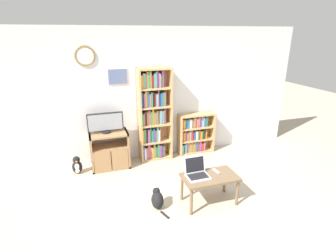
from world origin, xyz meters
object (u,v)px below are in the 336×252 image
object	(u,v)px
television	(105,123)
bookshelf_tall	(153,116)
coffee_table	(210,180)
cat	(157,199)
bookshelf_short	(194,134)
laptop	(197,172)
tv_stand	(110,150)
penguin_figurine	(77,166)
remote_near_laptop	(216,171)

from	to	relation	value
television	bookshelf_tall	size ratio (longest dim) A/B	0.35
coffee_table	cat	world-z (taller)	coffee_table
bookshelf_short	laptop	world-z (taller)	bookshelf_short
bookshelf_short	bookshelf_tall	bearing A→B (deg)	-178.98
tv_stand	penguin_figurine	distance (m)	0.65
television	cat	distance (m)	1.80
cat	laptop	bearing A→B (deg)	-2.54
tv_stand	cat	bearing A→B (deg)	-70.62
coffee_table	bookshelf_short	bearing A→B (deg)	74.14
bookshelf_short	cat	bearing A→B (deg)	-128.30
tv_stand	cat	size ratio (longest dim) A/B	1.70
bookshelf_tall	remote_near_laptop	size ratio (longest dim) A/B	11.30
bookshelf_short	cat	distance (m)	2.09
bookshelf_tall	laptop	xyz separation A→B (m)	(0.22, -1.66, -0.40)
television	remote_near_laptop	world-z (taller)	television
bookshelf_short	penguin_figurine	bearing A→B (deg)	-175.38
coffee_table	remote_near_laptop	size ratio (longest dim) A/B	5.02
television	bookshelf_short	world-z (taller)	television
remote_near_laptop	coffee_table	bearing A→B (deg)	-159.40
tv_stand	remote_near_laptop	bearing A→B (deg)	-46.29
coffee_table	laptop	world-z (taller)	laptop
bookshelf_short	remote_near_laptop	world-z (taller)	bookshelf_short
laptop	cat	bearing A→B (deg)	174.91
coffee_table	penguin_figurine	distance (m)	2.49
bookshelf_tall	remote_near_laptop	distance (m)	1.80
tv_stand	penguin_figurine	xyz separation A→B (m)	(-0.62, -0.06, -0.20)
television	laptop	distance (m)	1.99
remote_near_laptop	penguin_figurine	distance (m)	2.57
television	laptop	xyz separation A→B (m)	(1.16, -1.58, -0.37)
bookshelf_tall	bookshelf_short	bearing A→B (deg)	1.02
coffee_table	remote_near_laptop	xyz separation A→B (m)	(0.15, 0.08, 0.07)
laptop	remote_near_laptop	size ratio (longest dim) A/B	2.03
tv_stand	television	bearing A→B (deg)	133.55
bookshelf_tall	remote_near_laptop	xyz separation A→B (m)	(0.56, -1.65, -0.45)
tv_stand	television	xyz separation A→B (m)	(-0.04, 0.04, 0.55)
bookshelf_short	remote_near_laptop	xyz separation A→B (m)	(-0.35, -1.66, 0.05)
coffee_table	bookshelf_tall	bearing A→B (deg)	103.30
bookshelf_short	tv_stand	bearing A→B (deg)	-175.71
coffee_table	laptop	distance (m)	0.24
penguin_figurine	bookshelf_short	bearing A→B (deg)	4.62
bookshelf_tall	penguin_figurine	world-z (taller)	bookshelf_tall
tv_stand	bookshelf_short	size ratio (longest dim) A/B	0.82
bookshelf_tall	laptop	distance (m)	1.72
laptop	bookshelf_short	bearing A→B (deg)	67.06
bookshelf_short	laptop	bearing A→B (deg)	-112.24
bookshelf_tall	remote_near_laptop	bearing A→B (deg)	-71.30
bookshelf_tall	coffee_table	bearing A→B (deg)	-76.70
tv_stand	bookshelf_tall	size ratio (longest dim) A/B	0.38
bookshelf_short	penguin_figurine	world-z (taller)	bookshelf_short
laptop	penguin_figurine	bearing A→B (deg)	139.03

